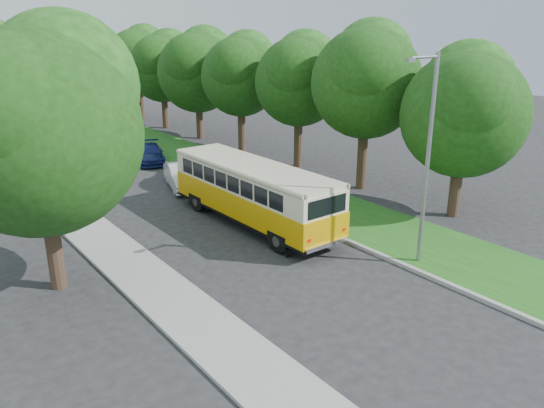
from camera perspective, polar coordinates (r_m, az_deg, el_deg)
ground at (r=20.38m, az=2.25°, el=-7.13°), size 120.00×120.00×0.00m
curb at (r=26.03m, az=1.39°, el=-1.09°), size 0.20×70.00×0.15m
grass_verge at (r=27.49m, az=5.22°, el=-0.10°), size 4.50×70.00×0.13m
sidewalk at (r=22.16m, az=-15.93°, el=-5.52°), size 2.20×70.00×0.12m
treeline at (r=35.51m, az=-12.71°, el=13.46°), size 24.27×41.91×9.46m
lamppost_near at (r=20.23m, az=16.30°, el=5.07°), size 1.71×0.16×8.00m
lamppost_far at (r=31.29m, az=-24.09°, el=8.31°), size 1.71×0.16×7.50m
warning_sign at (r=28.00m, az=-21.03°, el=2.59°), size 0.56×0.10×2.50m
vintage_bus at (r=24.42m, az=-2.04°, el=1.04°), size 2.69×10.02×2.97m
car_silver at (r=30.04m, az=-6.37°, el=2.72°), size 1.93×4.12×1.36m
car_white at (r=30.74m, az=-9.63°, el=2.98°), size 2.65×4.51×1.40m
car_blue at (r=37.10m, az=-12.95°, el=5.31°), size 3.11×4.55×1.22m
car_grey at (r=41.01m, az=-17.94°, el=6.31°), size 2.94×5.53×1.48m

